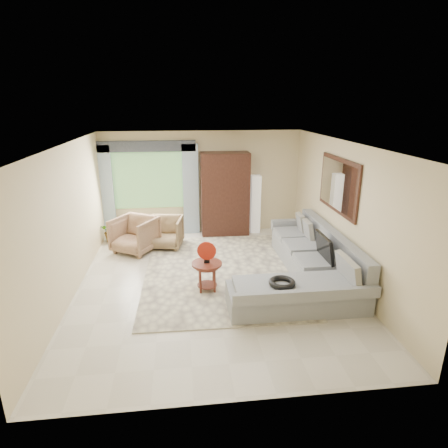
{
  "coord_description": "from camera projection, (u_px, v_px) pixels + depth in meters",
  "views": [
    {
      "loc": [
        -0.54,
        -6.4,
        3.3
      ],
      "look_at": [
        0.25,
        0.35,
        1.05
      ],
      "focal_mm": 30.0,
      "sensor_mm": 36.0,
      "label": 1
    }
  ],
  "objects": [
    {
      "name": "curtain_right",
      "position": [
        191.0,
        190.0,
        9.45
      ],
      "size": [
        0.4,
        0.08,
        2.3
      ],
      "primitive_type": "cube",
      "color": "#9EB7CC",
      "rests_on": "ground"
    },
    {
      "name": "ground",
      "position": [
        213.0,
        282.0,
        7.13
      ],
      "size": [
        6.0,
        6.0,
        0.0
      ],
      "primitive_type": "plane",
      "color": "silver",
      "rests_on": "ground"
    },
    {
      "name": "garden_hose",
      "position": [
        282.0,
        283.0,
        5.95
      ],
      "size": [
        0.43,
        0.43,
        0.09
      ],
      "primitive_type": "torus",
      "color": "black",
      "rests_on": "sectional_sofa"
    },
    {
      "name": "tv_screen",
      "position": [
        324.0,
        247.0,
        6.9
      ],
      "size": [
        0.14,
        0.74,
        0.48
      ],
      "primitive_type": "cube",
      "rotation": [
        0.0,
        -0.17,
        0.0
      ],
      "color": "black",
      "rests_on": "sectional_sofa"
    },
    {
      "name": "floor_lamp",
      "position": [
        255.0,
        204.0,
        9.67
      ],
      "size": [
        0.24,
        0.24,
        1.5
      ],
      "primitive_type": "cube",
      "color": "silver",
      "rests_on": "ground"
    },
    {
      "name": "curtain_left",
      "position": [
        105.0,
        192.0,
        9.22
      ],
      "size": [
        0.4,
        0.08,
        2.3
      ],
      "primitive_type": "cube",
      "color": "#9EB7CC",
      "rests_on": "ground"
    },
    {
      "name": "potted_plant",
      "position": [
        112.0,
        231.0,
        9.13
      ],
      "size": [
        0.52,
        0.46,
        0.56
      ],
      "primitive_type": "imported",
      "rotation": [
        0.0,
        0.0,
        -0.04
      ],
      "color": "#999999",
      "rests_on": "ground"
    },
    {
      "name": "armchair_right",
      "position": [
        165.0,
        232.0,
        8.76
      ],
      "size": [
        0.9,
        0.91,
        0.72
      ],
      "primitive_type": "imported",
      "rotation": [
        0.0,
        0.0,
        -0.18
      ],
      "color": "olive",
      "rests_on": "ground"
    },
    {
      "name": "wall_mirror",
      "position": [
        338.0,
        185.0,
        7.18
      ],
      "size": [
        0.05,
        1.7,
        1.05
      ],
      "color": "black",
      "rests_on": "wall_right"
    },
    {
      "name": "red_disc",
      "position": [
        207.0,
        251.0,
        6.6
      ],
      "size": [
        0.34,
        0.1,
        0.34
      ],
      "primitive_type": "cylinder",
      "rotation": [
        1.57,
        0.0,
        -0.22
      ],
      "color": "#A92110",
      "rests_on": "coffee_table"
    },
    {
      "name": "valance",
      "position": [
        146.0,
        146.0,
        9.01
      ],
      "size": [
        2.4,
        0.12,
        0.26
      ],
      "primitive_type": "cube",
      "color": "#1E232D",
      "rests_on": "wall_back"
    },
    {
      "name": "armoire",
      "position": [
        225.0,
        194.0,
        9.43
      ],
      "size": [
        1.2,
        0.55,
        2.1
      ],
      "primitive_type": "cube",
      "color": "black",
      "rests_on": "ground"
    },
    {
      "name": "window",
      "position": [
        148.0,
        180.0,
        9.34
      ],
      "size": [
        1.8,
        0.04,
        1.4
      ],
      "primitive_type": "cube",
      "color": "#669E59",
      "rests_on": "wall_back"
    },
    {
      "name": "coffee_table",
      "position": [
        207.0,
        276.0,
        6.75
      ],
      "size": [
        0.55,
        0.55,
        0.55
      ],
      "rotation": [
        0.0,
        0.0,
        -0.15
      ],
      "color": "#471B13",
      "rests_on": "ground"
    },
    {
      "name": "area_rug",
      "position": [
        221.0,
        271.0,
        7.57
      ],
      "size": [
        3.08,
        4.06,
        0.02
      ],
      "primitive_type": "cube",
      "rotation": [
        0.0,
        0.0,
        -0.02
      ],
      "color": "beige",
      "rests_on": "ground"
    },
    {
      "name": "armchair_left",
      "position": [
        135.0,
        235.0,
        8.49
      ],
      "size": [
        1.2,
        1.2,
        0.81
      ],
      "primitive_type": "imported",
      "rotation": [
        0.0,
        0.0,
        -0.54
      ],
      "color": "#9E7956",
      "rests_on": "ground"
    },
    {
      "name": "sectional_sofa",
      "position": [
        308.0,
        268.0,
        7.07
      ],
      "size": [
        2.3,
        3.46,
        0.9
      ],
      "color": "gray",
      "rests_on": "ground"
    }
  ]
}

